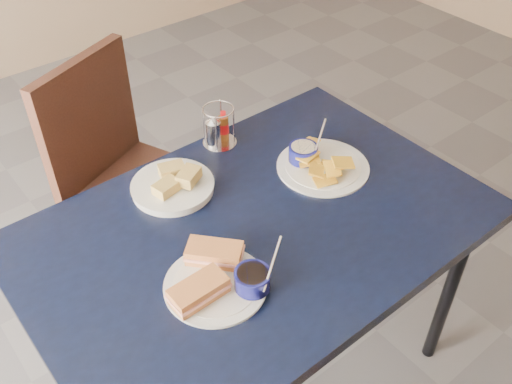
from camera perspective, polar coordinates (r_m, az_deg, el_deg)
ground at (r=2.27m, az=-0.56°, el=-13.52°), size 6.00×6.00×0.00m
dining_table at (r=1.62m, az=0.06°, el=-4.70°), size 1.27×0.85×0.75m
chair_far at (r=2.19m, az=-12.91°, el=3.10°), size 0.57×0.58×0.94m
sandwich_plate at (r=1.41m, az=-3.76°, el=-8.48°), size 0.29×0.27×0.12m
plantain_plate at (r=1.76m, az=6.09°, el=3.02°), size 0.28×0.28×0.12m
bread_basket at (r=1.68m, az=-8.24°, el=0.71°), size 0.24×0.24×0.07m
condiment_caddy at (r=1.83m, az=-3.86°, el=6.26°), size 0.11×0.11×0.14m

